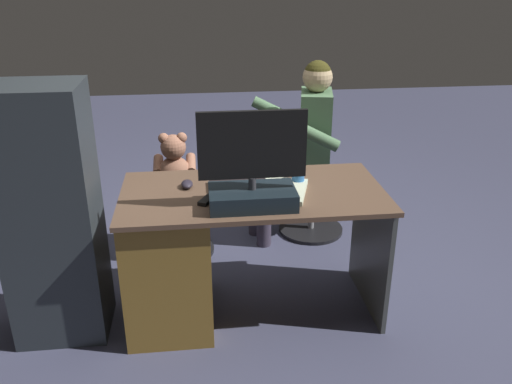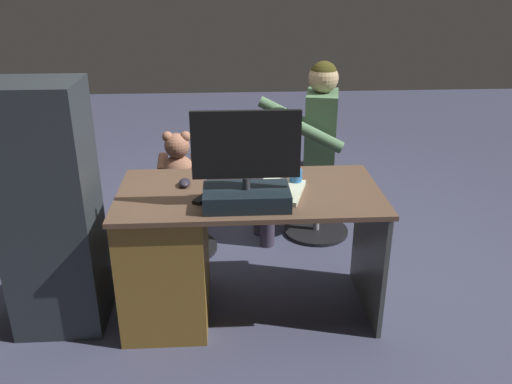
{
  "view_description": "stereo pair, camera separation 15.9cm",
  "coord_description": "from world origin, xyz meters",
  "views": [
    {
      "loc": [
        0.27,
        2.89,
        1.77
      ],
      "look_at": [
        -0.05,
        0.13,
        0.57
      ],
      "focal_mm": 37.31,
      "sensor_mm": 36.0,
      "label": 1
    },
    {
      "loc": [
        0.11,
        2.91,
        1.77
      ],
      "look_at": [
        -0.05,
        0.13,
        0.57
      ],
      "focal_mm": 37.31,
      "sensor_mm": 36.0,
      "label": 2
    }
  ],
  "objects": [
    {
      "name": "visitor_chair",
      "position": [
        -0.52,
        -0.45,
        0.25
      ],
      "size": [
        0.46,
        0.46,
        0.45
      ],
      "color": "black",
      "rests_on": "ground_plane"
    },
    {
      "name": "equipment_rack",
      "position": [
        0.99,
        0.49,
        0.64
      ],
      "size": [
        0.44,
        0.36,
        1.29
      ],
      "primitive_type": "cube",
      "color": "#2A3135",
      "rests_on": "ground_plane"
    },
    {
      "name": "notebook_binder",
      "position": [
        -0.15,
        0.48,
        0.72
      ],
      "size": [
        0.3,
        0.35,
        0.02
      ],
      "primitive_type": "cube",
      "rotation": [
        0.0,
        0.0,
        -0.29
      ],
      "color": "beige",
      "rests_on": "desk"
    },
    {
      "name": "computer_mouse",
      "position": [
        0.33,
        0.35,
        0.73
      ],
      "size": [
        0.06,
        0.1,
        0.04
      ],
      "primitive_type": "ellipsoid",
      "color": "#28232F",
      "rests_on": "desk"
    },
    {
      "name": "person",
      "position": [
        -0.43,
        -0.43,
        0.71
      ],
      "size": [
        0.58,
        0.55,
        1.21
      ],
      "color": "#517652",
      "rests_on": "ground_plane"
    },
    {
      "name": "ground_plane",
      "position": [
        0.0,
        0.0,
        0.0
      ],
      "size": [
        10.0,
        10.0,
        0.0
      ],
      "primitive_type": "plane",
      "color": "#40425C"
    },
    {
      "name": "office_chair_teddy",
      "position": [
        0.42,
        -0.26,
        0.26
      ],
      "size": [
        0.46,
        0.46,
        0.45
      ],
      "color": "black",
      "rests_on": "ground_plane"
    },
    {
      "name": "cup",
      "position": [
        -0.24,
        0.38,
        0.76
      ],
      "size": [
        0.06,
        0.06,
        0.09
      ],
      "primitive_type": "cylinder",
      "color": "#3372BF",
      "rests_on": "desk"
    },
    {
      "name": "tv_remote",
      "position": [
        0.23,
        0.53,
        0.72
      ],
      "size": [
        0.11,
        0.15,
        0.02
      ],
      "primitive_type": "cube",
      "rotation": [
        0.0,
        0.0,
        -0.49
      ],
      "color": "black",
      "rests_on": "desk"
    },
    {
      "name": "keyboard",
      "position": [
        0.01,
        0.37,
        0.72
      ],
      "size": [
        0.42,
        0.14,
        0.02
      ],
      "primitive_type": "cube",
      "color": "black",
      "rests_on": "desk"
    },
    {
      "name": "desk",
      "position": [
        0.35,
        0.44,
        0.38
      ],
      "size": [
        1.33,
        0.68,
        0.71
      ],
      "color": "brown",
      "rests_on": "ground_plane"
    },
    {
      "name": "teddy_bear",
      "position": [
        0.42,
        -0.27,
        0.62
      ],
      "size": [
        0.27,
        0.27,
        0.37
      ],
      "color": "#A26A52",
      "rests_on": "office_chair_teddy"
    },
    {
      "name": "monitor",
      "position": [
        0.02,
        0.61,
        0.84
      ],
      "size": [
        0.5,
        0.24,
        0.46
      ],
      "color": "black",
      "rests_on": "desk"
    }
  ]
}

